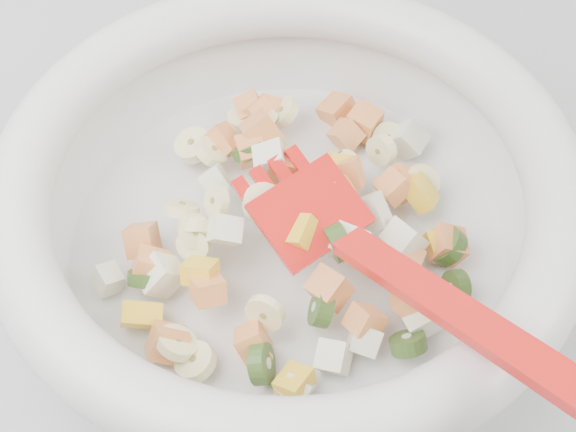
# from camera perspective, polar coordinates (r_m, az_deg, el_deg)

# --- Properties ---
(mixing_bowl) EXTENTS (0.38, 0.38, 0.15)m
(mixing_bowl) POSITION_cam_1_polar(r_m,az_deg,el_deg) (0.58, 0.04, 0.63)
(mixing_bowl) COLOR silver
(mixing_bowl) RESTS_ON counter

